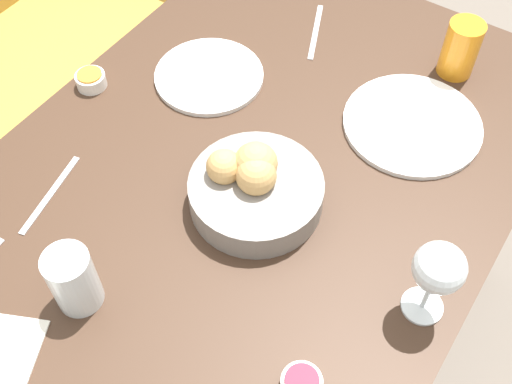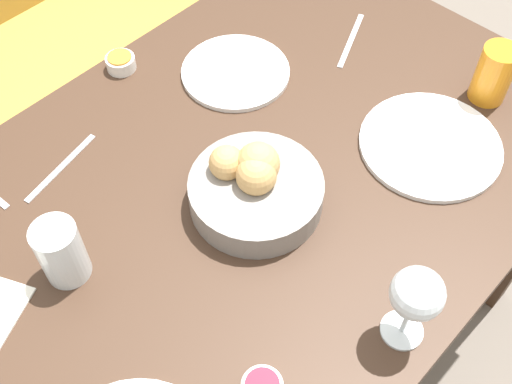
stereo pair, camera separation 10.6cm
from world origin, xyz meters
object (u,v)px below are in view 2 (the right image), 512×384
(bread_basket, at_px, (255,186))
(jam_bowl_honey, at_px, (121,62))
(plate_near_right, at_px, (430,145))
(wine_glass, at_px, (417,295))
(knife_silver, at_px, (61,168))
(juice_glass, at_px, (494,74))
(couch, at_px, (1,82))
(fork_silver, at_px, (351,40))
(water_tumbler, at_px, (61,252))
(plate_far_center, at_px, (236,72))

(bread_basket, height_order, jam_bowl_honey, bread_basket)
(plate_near_right, xyz_separation_m, jam_bowl_honey, (-0.25, 0.57, 0.01))
(bread_basket, height_order, wine_glass, wine_glass)
(plate_near_right, distance_m, knife_silver, 0.66)
(juice_glass, height_order, wine_glass, wine_glass)
(couch, distance_m, juice_glass, 1.40)
(jam_bowl_honey, distance_m, fork_silver, 0.47)
(couch, xyz_separation_m, jam_bowl_honey, (0.02, -0.65, 0.47))
(juice_glass, height_order, knife_silver, juice_glass)
(couch, distance_m, knife_silver, 0.92)
(wine_glass, bearing_deg, water_tumbler, 122.17)
(jam_bowl_honey, distance_m, knife_silver, 0.27)
(water_tumbler, distance_m, fork_silver, 0.74)
(bread_basket, xyz_separation_m, wine_glass, (-0.02, -0.32, 0.07))
(fork_silver, bearing_deg, knife_silver, 165.40)
(plate_near_right, distance_m, fork_silver, 0.31)
(water_tumbler, xyz_separation_m, fork_silver, (0.73, 0.02, -0.06))
(plate_near_right, relative_size, plate_far_center, 1.19)
(juice_glass, bearing_deg, plate_near_right, 178.56)
(fork_silver, bearing_deg, plate_far_center, 156.02)
(plate_near_right, height_order, water_tumbler, water_tumbler)
(wine_glass, relative_size, fork_silver, 0.95)
(plate_near_right, relative_size, juice_glass, 2.25)
(plate_far_center, xyz_separation_m, jam_bowl_honey, (-0.14, 0.18, 0.01))
(bread_basket, xyz_separation_m, fork_silver, (0.44, 0.14, -0.04))
(couch, bearing_deg, water_tumbler, -109.21)
(fork_silver, relative_size, knife_silver, 0.95)
(bread_basket, height_order, juice_glass, juice_glass)
(juice_glass, relative_size, jam_bowl_honey, 1.96)
(jam_bowl_honey, bearing_deg, plate_near_right, -66.21)
(couch, height_order, plate_near_right, couch)
(couch, distance_m, plate_far_center, 0.96)
(bread_basket, bearing_deg, jam_bowl_honey, 82.49)
(couch, bearing_deg, wine_glass, -92.27)
(bread_basket, xyz_separation_m, plate_far_center, (0.20, 0.24, -0.04))
(wine_glass, xyz_separation_m, fork_silver, (0.46, 0.46, -0.11))
(plate_far_center, height_order, wine_glass, wine_glass)
(water_tumbler, height_order, wine_glass, wine_glass)
(knife_silver, bearing_deg, couch, 74.37)
(couch, xyz_separation_m, water_tumbler, (-0.33, -0.95, 0.51))
(bread_basket, distance_m, plate_far_center, 0.32)
(plate_far_center, height_order, juice_glass, juice_glass)
(plate_far_center, distance_m, fork_silver, 0.26)
(plate_far_center, relative_size, knife_silver, 1.24)
(bread_basket, distance_m, knife_silver, 0.35)
(bread_basket, xyz_separation_m, knife_silver, (-0.18, 0.30, -0.04))
(bread_basket, bearing_deg, plate_near_right, -25.84)
(plate_far_center, bearing_deg, bread_basket, -129.59)
(plate_near_right, height_order, jam_bowl_honey, jam_bowl_honey)
(water_tumbler, relative_size, fork_silver, 0.68)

